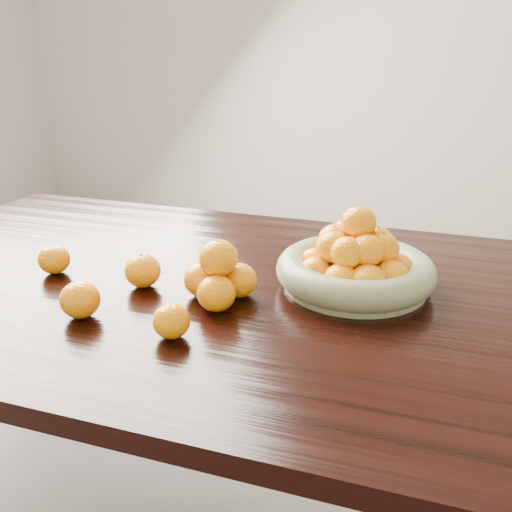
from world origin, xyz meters
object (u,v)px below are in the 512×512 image
(orange_pyramid, at_px, (219,277))
(loose_orange_0, at_px, (143,271))
(fruit_bowl, at_px, (356,265))
(dining_table, at_px, (274,328))

(orange_pyramid, height_order, loose_orange_0, orange_pyramid)
(fruit_bowl, distance_m, loose_orange_0, 0.45)
(fruit_bowl, xyz_separation_m, loose_orange_0, (-0.43, -0.14, -0.02))
(fruit_bowl, relative_size, loose_orange_0, 4.36)
(orange_pyramid, xyz_separation_m, loose_orange_0, (-0.18, 0.01, -0.01))
(fruit_bowl, xyz_separation_m, orange_pyramid, (-0.25, -0.15, -0.00))
(dining_table, distance_m, fruit_bowl, 0.22)
(loose_orange_0, bearing_deg, fruit_bowl, 17.94)
(dining_table, height_order, loose_orange_0, loose_orange_0)
(dining_table, bearing_deg, loose_orange_0, -165.77)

